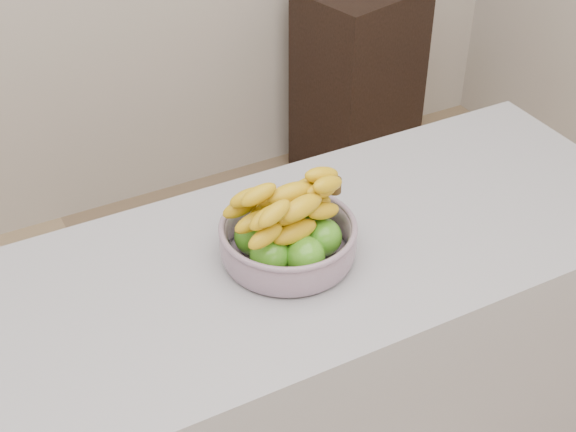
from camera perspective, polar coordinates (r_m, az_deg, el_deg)
name	(u,v)px	position (r m, az deg, el deg)	size (l,w,h in m)	color
cabinet	(358,83)	(3.34, 4.99, 9.39)	(0.44, 0.36, 0.80)	black
fruit_bowl	(288,235)	(1.57, 0.01, -1.33)	(0.27, 0.27, 0.17)	#A7B6C8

